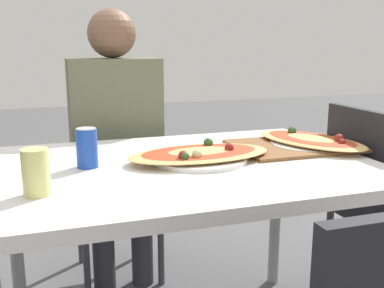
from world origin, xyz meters
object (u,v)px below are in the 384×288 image
dining_table (184,183)px  soda_can (87,148)px  pizza_second (311,141)px  pizza_main (200,155)px  chair_side_right (381,201)px  drink_glass (36,172)px  chair_far_seated (114,171)px  person_seated (116,126)px

dining_table → soda_can: (-0.30, 0.04, 0.13)m
soda_can → pizza_second: soda_can is taller
pizza_main → chair_side_right: bearing=-0.9°
soda_can → pizza_second: bearing=2.5°
dining_table → drink_glass: bearing=-157.4°
drink_glass → chair_far_seated: bearing=70.8°
pizza_second → pizza_main: bearing=-171.7°
chair_side_right → drink_glass: 1.31m
chair_far_seated → person_seated: 0.26m
chair_side_right → drink_glass: size_ratio=7.20×
dining_table → chair_side_right: chair_side_right is taller
chair_side_right → pizza_main: chair_side_right is taller
soda_can → drink_glass: soda_can is taller
chair_far_seated → dining_table: bearing=98.9°
dining_table → chair_side_right: size_ratio=1.41×
dining_table → person_seated: person_seated is taller
pizza_main → chair_far_seated: bearing=103.4°
dining_table → person_seated: bearing=100.4°
pizza_main → person_seated: bearing=105.6°
person_seated → drink_glass: size_ratio=10.36×
dining_table → pizza_second: bearing=8.6°
soda_can → pizza_main: bearing=-5.2°
chair_side_right → soda_can: chair_side_right is taller
chair_side_right → drink_glass: (-1.26, -0.19, 0.28)m
chair_side_right → pizza_second: bearing=-106.0°
dining_table → drink_glass: drink_glass is taller
dining_table → drink_glass: 0.51m
chair_side_right → pizza_second: size_ratio=1.71×
soda_can → chair_far_seated: bearing=75.7°
pizza_main → soda_can: (-0.36, 0.03, 0.04)m
chair_far_seated → person_seated: size_ratio=0.70×
chair_side_right → pizza_second: 0.38m
soda_can → person_seated: bearing=73.3°
chair_side_right → soda_can: bearing=-92.3°
pizza_main → pizza_second: 0.47m
pizza_second → chair_far_seated: bearing=133.5°
pizza_main → pizza_second: (0.47, 0.07, -0.00)m
pizza_second → chair_side_right: bearing=-16.0°
dining_table → soda_can: size_ratio=9.86×
chair_far_seated → drink_glass: size_ratio=7.20×
chair_side_right → dining_table: bearing=-90.1°
pizza_main → soda_can: bearing=174.8°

